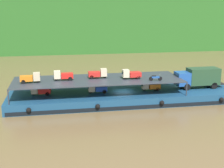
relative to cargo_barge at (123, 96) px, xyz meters
The scene contains 12 objects.
ground_plane 0.75m from the cargo_barge, 90.00° to the left, with size 400.00×400.00×0.00m, color brown.
cargo_barge is the anchor object (origin of this frame).
covered_lorry 12.03m from the cargo_barge, ahead, with size 7.88×2.38×3.10m.
cargo_rack 4.66m from the cargo_barge, behind, with size 24.32×7.86×2.00m.
mini_truck_lower_stern 12.12m from the cargo_barge, behind, with size 2.80×1.30×1.38m.
mini_truck_lower_aft 4.21m from the cargo_barge, behind, with size 2.74×1.21×1.38m.
mini_truck_lower_mid 4.40m from the cargo_barge, ahead, with size 2.75×1.22×1.38m.
mini_truck_upper_stern 13.71m from the cargo_barge, behind, with size 2.78×1.27×1.38m.
mini_truck_upper_mid 9.44m from the cargo_barge, behind, with size 2.75×1.22×1.38m.
mini_truck_upper_fore 5.11m from the cargo_barge, 167.58° to the left, with size 2.77×1.25×1.38m.
mini_truck_upper_bow 3.62m from the cargo_barge, 23.25° to the right, with size 2.77×1.25×1.38m.
motorcycle_upper_port 5.71m from the cargo_barge, 29.48° to the right, with size 1.90×0.55×0.87m.
Camera 1 is at (-9.58, -43.77, 13.70)m, focal length 49.98 mm.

